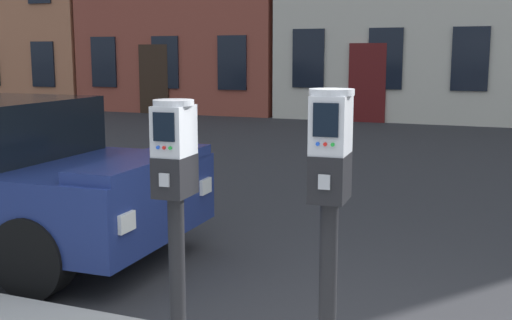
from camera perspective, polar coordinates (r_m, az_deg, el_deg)
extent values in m
cylinder|color=black|center=(3.58, -7.06, -10.52)|extent=(0.10, 0.10, 0.94)
cube|color=black|center=(3.43, -7.25, -1.39)|extent=(0.18, 0.25, 0.22)
cube|color=#A5A8AD|center=(3.32, -8.20, -1.78)|extent=(0.06, 0.02, 0.07)
cube|color=#B7BABF|center=(3.39, -7.34, 2.62)|extent=(0.18, 0.24, 0.27)
cube|color=black|center=(3.28, -8.25, 2.94)|extent=(0.12, 0.02, 0.15)
cylinder|color=blue|center=(3.31, -8.77, 1.12)|extent=(0.02, 0.01, 0.02)
cylinder|color=red|center=(3.29, -8.23, 1.09)|extent=(0.02, 0.01, 0.02)
cylinder|color=green|center=(3.28, -7.68, 1.07)|extent=(0.02, 0.01, 0.02)
cylinder|color=#B7BABF|center=(3.38, -7.39, 5.12)|extent=(0.23, 0.23, 0.03)
cylinder|color=black|center=(3.27, 6.42, -12.07)|extent=(0.10, 0.10, 0.99)
cube|color=black|center=(3.09, 6.63, -1.53)|extent=(0.18, 0.25, 0.23)
cube|color=#A5A8AD|center=(2.97, 6.11, -1.97)|extent=(0.06, 0.02, 0.07)
cube|color=#B7BABF|center=(3.06, 6.72, 3.16)|extent=(0.18, 0.24, 0.28)
cube|color=black|center=(2.94, 6.25, 3.57)|extent=(0.12, 0.02, 0.16)
cylinder|color=blue|center=(2.96, 5.54, 1.43)|extent=(0.02, 0.01, 0.02)
cylinder|color=red|center=(2.95, 6.20, 1.40)|extent=(0.02, 0.01, 0.02)
cylinder|color=green|center=(2.94, 6.86, 1.37)|extent=(0.02, 0.01, 0.02)
cylinder|color=#B7BABF|center=(3.04, 6.78, 6.06)|extent=(0.23, 0.23, 0.03)
cube|color=navy|center=(5.36, -9.90, -0.21)|extent=(0.49, 1.69, 0.10)
cube|color=white|center=(5.91, -4.56, -2.35)|extent=(0.05, 0.20, 0.14)
cube|color=white|center=(4.74, -11.51, -5.48)|extent=(0.05, 0.20, 0.14)
cylinder|color=black|center=(6.43, -9.93, -4.24)|extent=(0.65, 0.24, 0.64)
cylinder|color=black|center=(5.13, -19.25, -8.17)|extent=(0.65, 0.24, 0.64)
cube|color=black|center=(22.33, -18.51, 8.12)|extent=(0.90, 0.06, 1.48)
cube|color=black|center=(20.85, -13.45, 8.52)|extent=(0.90, 0.06, 1.56)
cube|color=black|center=(19.65, -8.13, 8.63)|extent=(0.90, 0.06, 1.56)
cube|color=black|center=(18.63, -2.16, 8.68)|extent=(0.90, 0.06, 1.56)
cube|color=black|center=(19.87, -9.11, 7.14)|extent=(1.00, 0.07, 2.10)
cube|color=black|center=(17.81, 4.70, 9.04)|extent=(0.90, 0.06, 1.60)
cube|color=black|center=(17.29, 11.49, 8.87)|extent=(0.90, 0.06, 1.60)
cube|color=black|center=(17.02, 18.60, 8.56)|extent=(0.90, 0.06, 1.60)
cube|color=#591414|center=(17.40, 9.90, 6.80)|extent=(1.00, 0.07, 2.10)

